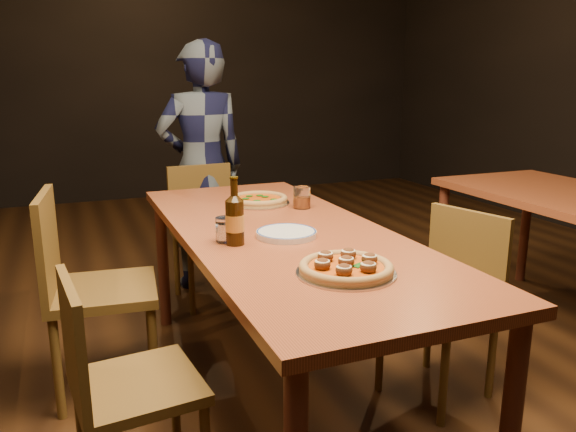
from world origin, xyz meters
name	(u,v)px	position (x,y,z in m)	size (l,w,h in m)	color
ground	(284,396)	(0.00, 0.00, 0.00)	(9.00, 9.00, 0.00)	black
table_main	(283,247)	(0.00, 0.00, 0.68)	(0.80, 2.00, 0.75)	brown
chair_main_nw	(137,384)	(-0.65, -0.37, 0.41)	(0.38, 0.38, 0.81)	brown
chair_main_sw	(103,289)	(-0.69, 0.36, 0.47)	(0.44, 0.44, 0.94)	brown
chair_main_e	(439,304)	(0.62, -0.22, 0.42)	(0.39, 0.39, 0.84)	brown
chair_end	(210,233)	(-0.01, 1.19, 0.43)	(0.40, 0.40, 0.86)	brown
pizza_meatball	(346,267)	(-0.01, -0.56, 0.77)	(0.32, 0.32, 0.06)	#B7B7BF
pizza_margherita	(259,200)	(0.07, 0.50, 0.77)	(0.30, 0.30, 0.04)	#B7B7BF
plate_stack	(286,234)	(-0.02, -0.09, 0.76)	(0.23, 0.23, 0.02)	white
beer_bottle	(235,221)	(-0.24, -0.12, 0.84)	(0.07, 0.07, 0.25)	black
water_glass	(226,230)	(-0.26, -0.07, 0.80)	(0.07, 0.07, 0.09)	white
amber_glass	(302,198)	(0.23, 0.33, 0.80)	(0.08, 0.08, 0.10)	#9B4211
diner	(202,167)	(0.03, 1.49, 0.79)	(0.58, 0.38, 1.58)	black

